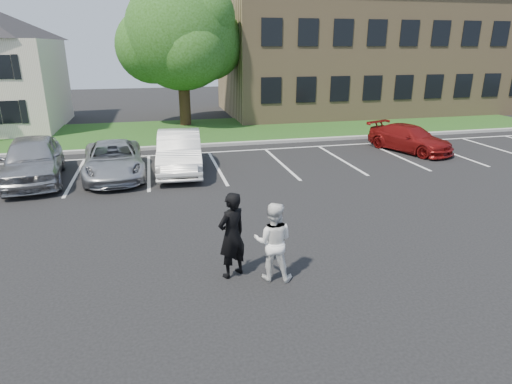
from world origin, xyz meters
TOP-DOWN VIEW (x-y plane):
  - ground_plane at (0.00, 0.00)m, footprint 90.00×90.00m
  - curb at (0.00, 12.00)m, footprint 40.00×0.30m
  - grass_strip at (0.00, 16.00)m, footprint 44.00×8.00m
  - stall_lines at (1.40, 8.95)m, footprint 34.00×5.36m
  - office_building at (14.00, 21.99)m, footprint 22.40×10.40m
  - tree at (-0.38, 18.34)m, footprint 7.80×7.20m
  - man_black_suit at (-0.99, -0.89)m, footprint 0.85×0.76m
  - man_white_shirt at (-0.15, -1.22)m, footprint 1.04×0.92m
  - car_silver_west at (-6.94, 7.72)m, footprint 2.63×5.15m
  - car_silver_minivan at (-4.08, 7.67)m, footprint 2.54×4.90m
  - car_white_sedan at (-1.53, 7.90)m, footprint 2.02×4.93m
  - car_red_compact at (9.46, 8.75)m, footprint 3.12×4.61m

SIDE VIEW (x-z plane):
  - ground_plane at x=0.00m, z-range 0.00..0.00m
  - stall_lines at x=1.40m, z-range 0.00..0.01m
  - grass_strip at x=0.00m, z-range 0.00..0.08m
  - curb at x=0.00m, z-range 0.00..0.15m
  - car_red_compact at x=9.46m, z-range 0.00..1.24m
  - car_silver_minivan at x=-4.08m, z-range 0.00..1.32m
  - car_white_sedan at x=-1.53m, z-range 0.00..1.59m
  - car_silver_west at x=-6.94m, z-range 0.00..1.68m
  - man_white_shirt at x=-0.15m, z-range 0.00..1.77m
  - man_black_suit at x=-0.99m, z-range 0.00..1.95m
  - office_building at x=14.00m, z-range 0.01..8.31m
  - tree at x=-0.38m, z-range 0.95..9.75m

